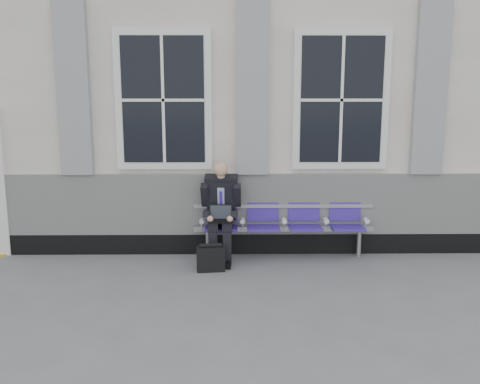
{
  "coord_description": "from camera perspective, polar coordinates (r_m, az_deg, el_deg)",
  "views": [
    {
      "loc": [
        -1.17,
        -6.17,
        2.4
      ],
      "look_at": [
        -1.08,
        0.9,
        1.04
      ],
      "focal_mm": 40.0,
      "sensor_mm": 36.0,
      "label": 1
    }
  ],
  "objects": [
    {
      "name": "ground",
      "position": [
        6.72,
        9.51,
        -10.18
      ],
      "size": [
        70.0,
        70.0,
        0.0
      ],
      "primitive_type": "plane",
      "color": "slate",
      "rests_on": "ground"
    },
    {
      "name": "station_building",
      "position": [
        9.71,
        6.2,
        9.8
      ],
      "size": [
        14.4,
        4.4,
        4.49
      ],
      "color": "white",
      "rests_on": "ground"
    },
    {
      "name": "briefcase",
      "position": [
        7.21,
        -3.14,
        -7.08
      ],
      "size": [
        0.39,
        0.2,
        0.38
      ],
      "color": "black",
      "rests_on": "ground"
    },
    {
      "name": "bench",
      "position": [
        7.75,
        4.69,
        -2.93
      ],
      "size": [
        2.6,
        0.47,
        0.91
      ],
      "color": "#9EA0A3",
      "rests_on": "ground"
    },
    {
      "name": "businessman",
      "position": [
        7.54,
        -2.04,
        -1.63
      ],
      "size": [
        0.57,
        0.76,
        1.41
      ],
      "color": "black",
      "rests_on": "ground"
    }
  ]
}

